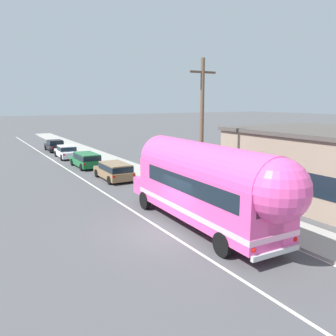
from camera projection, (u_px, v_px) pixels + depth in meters
name	position (u px, v px, depth m)	size (l,w,h in m)	color
ground_plane	(166.00, 232.00, 16.36)	(300.00, 300.00, 0.00)	#4C4C4F
lane_markings	(109.00, 180.00, 27.38)	(3.85, 80.00, 0.01)	silver
sidewalk_slab	(158.00, 179.00, 27.33)	(2.65, 90.00, 0.15)	#9E9B93
utility_pole	(202.00, 129.00, 20.82)	(1.80, 0.24, 8.50)	brown
painted_bus	(209.00, 183.00, 16.16)	(2.79, 11.67, 4.12)	#EA4C9E
car_lead	(114.00, 170.00, 27.11)	(1.98, 4.40, 1.37)	olive
car_second	(86.00, 159.00, 32.24)	(1.90, 4.48, 1.37)	#196633
car_third	(67.00, 151.00, 37.75)	(2.01, 4.66, 1.37)	white
car_fourth	(55.00, 145.00, 43.06)	(1.93, 4.31, 1.37)	black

